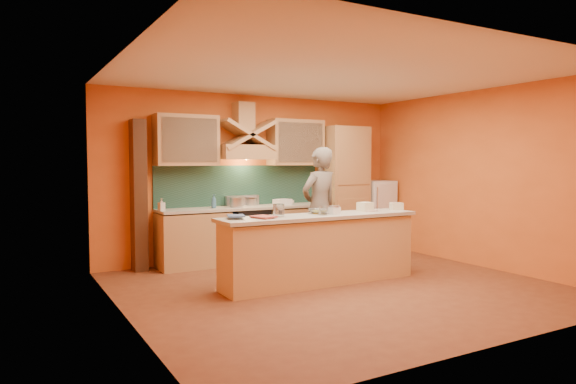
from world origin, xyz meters
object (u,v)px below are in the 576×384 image
kitchen_scale (334,211)px  mixing_bowl (319,211)px  person (320,207)px  fridge (375,214)px  stove (248,234)px

kitchen_scale → mixing_bowl: size_ratio=0.45×
person → kitchen_scale: person is taller
fridge → person: bearing=-153.7°
fridge → mixing_bowl: fridge is taller
fridge → stove: bearing=180.0°
person → kitchen_scale: 1.14m
kitchen_scale → mixing_bowl: kitchen_scale is taller
stove → fridge: (2.70, 0.00, 0.20)m
person → stove: bearing=-59.7°
fridge → person: size_ratio=0.69×
fridge → kitchen_scale: bearing=-139.5°
stove → mixing_bowl: size_ratio=3.25×
kitchen_scale → mixing_bowl: bearing=119.7°
stove → fridge: bearing=0.0°
kitchen_scale → fridge: bearing=40.0°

